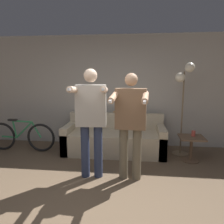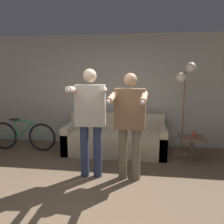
{
  "view_description": "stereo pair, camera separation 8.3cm",
  "coord_description": "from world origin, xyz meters",
  "px_view_note": "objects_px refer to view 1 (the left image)",
  "views": [
    {
      "loc": [
        0.59,
        -2.32,
        1.68
      ],
      "look_at": [
        0.12,
        1.64,
        1.0
      ],
      "focal_mm": 35.0,
      "sensor_mm": 36.0,
      "label": 1
    },
    {
      "loc": [
        0.67,
        -2.31,
        1.68
      ],
      "look_at": [
        0.12,
        1.64,
        1.0
      ],
      "focal_mm": 35.0,
      "sensor_mm": 36.0,
      "label": 2
    }
  ],
  "objects_px": {
    "couch": "(114,140)",
    "side_table": "(191,144)",
    "cat": "(127,110)",
    "bicycle": "(21,136)",
    "floor_lamp": "(184,86)",
    "person_right": "(131,119)",
    "cup": "(193,134)",
    "person_left": "(91,116)"
  },
  "relations": [
    {
      "from": "couch",
      "to": "side_table",
      "type": "distance_m",
      "value": 1.59
    },
    {
      "from": "couch",
      "to": "side_table",
      "type": "height_order",
      "value": "couch"
    },
    {
      "from": "cat",
      "to": "bicycle",
      "type": "xyz_separation_m",
      "value": [
        -2.33,
        -0.5,
        -0.57
      ]
    },
    {
      "from": "cat",
      "to": "floor_lamp",
      "type": "relative_size",
      "value": 0.28
    },
    {
      "from": "person_right",
      "to": "couch",
      "type": "bearing_deg",
      "value": 110.9
    },
    {
      "from": "couch",
      "to": "floor_lamp",
      "type": "distance_m",
      "value": 1.85
    },
    {
      "from": "floor_lamp",
      "to": "cup",
      "type": "relative_size",
      "value": 17.76
    },
    {
      "from": "floor_lamp",
      "to": "couch",
      "type": "bearing_deg",
      "value": -178.93
    },
    {
      "from": "person_left",
      "to": "cup",
      "type": "xyz_separation_m",
      "value": [
        1.83,
        0.94,
        -0.49
      ]
    },
    {
      "from": "floor_lamp",
      "to": "bicycle",
      "type": "bearing_deg",
      "value": -176.92
    },
    {
      "from": "cat",
      "to": "cup",
      "type": "distance_m",
      "value": 1.51
    },
    {
      "from": "cat",
      "to": "side_table",
      "type": "xyz_separation_m",
      "value": [
        1.29,
        -0.68,
        -0.54
      ]
    },
    {
      "from": "cat",
      "to": "floor_lamp",
      "type": "height_order",
      "value": "floor_lamp"
    },
    {
      "from": "person_right",
      "to": "cat",
      "type": "relative_size",
      "value": 3.17
    },
    {
      "from": "cat",
      "to": "cup",
      "type": "bearing_deg",
      "value": -25.83
    },
    {
      "from": "cat",
      "to": "bicycle",
      "type": "bearing_deg",
      "value": -167.82
    },
    {
      "from": "person_right",
      "to": "cup",
      "type": "bearing_deg",
      "value": 41.65
    },
    {
      "from": "cup",
      "to": "bicycle",
      "type": "relative_size",
      "value": 0.07
    },
    {
      "from": "person_right",
      "to": "bicycle",
      "type": "height_order",
      "value": "person_right"
    },
    {
      "from": "person_left",
      "to": "bicycle",
      "type": "distance_m",
      "value": 2.23
    },
    {
      "from": "person_right",
      "to": "cat",
      "type": "xyz_separation_m",
      "value": [
        -0.12,
        1.58,
        -0.1
      ]
    },
    {
      "from": "couch",
      "to": "side_table",
      "type": "relative_size",
      "value": 4.36
    },
    {
      "from": "person_right",
      "to": "cat",
      "type": "bearing_deg",
      "value": 98.16
    },
    {
      "from": "cat",
      "to": "couch",
      "type": "bearing_deg",
      "value": -127.23
    },
    {
      "from": "person_left",
      "to": "side_table",
      "type": "distance_m",
      "value": 2.12
    },
    {
      "from": "floor_lamp",
      "to": "person_left",
      "type": "bearing_deg",
      "value": -142.96
    },
    {
      "from": "person_right",
      "to": "cat",
      "type": "distance_m",
      "value": 1.59
    },
    {
      "from": "cup",
      "to": "side_table",
      "type": "bearing_deg",
      "value": -132.25
    },
    {
      "from": "couch",
      "to": "cat",
      "type": "xyz_separation_m",
      "value": [
        0.26,
        0.34,
        0.62
      ]
    },
    {
      "from": "side_table",
      "to": "bicycle",
      "type": "height_order",
      "value": "bicycle"
    },
    {
      "from": "couch",
      "to": "cup",
      "type": "distance_m",
      "value": 1.64
    },
    {
      "from": "couch",
      "to": "bicycle",
      "type": "distance_m",
      "value": 2.08
    },
    {
      "from": "cat",
      "to": "floor_lamp",
      "type": "distance_m",
      "value": 1.33
    },
    {
      "from": "cat",
      "to": "floor_lamp",
      "type": "bearing_deg",
      "value": -15.15
    },
    {
      "from": "cat",
      "to": "side_table",
      "type": "height_order",
      "value": "cat"
    },
    {
      "from": "bicycle",
      "to": "couch",
      "type": "bearing_deg",
      "value": 4.45
    },
    {
      "from": "person_right",
      "to": "side_table",
      "type": "relative_size",
      "value": 3.46
    },
    {
      "from": "cat",
      "to": "cup",
      "type": "relative_size",
      "value": 4.97
    },
    {
      "from": "floor_lamp",
      "to": "cup",
      "type": "bearing_deg",
      "value": -63.79
    },
    {
      "from": "side_table",
      "to": "cup",
      "type": "distance_m",
      "value": 0.2
    },
    {
      "from": "person_right",
      "to": "floor_lamp",
      "type": "xyz_separation_m",
      "value": [
        1.04,
        1.26,
        0.47
      ]
    },
    {
      "from": "couch",
      "to": "cup",
      "type": "xyz_separation_m",
      "value": [
        1.59,
        -0.3,
        0.27
      ]
    }
  ]
}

